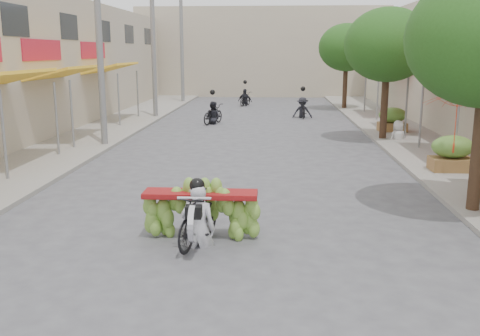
% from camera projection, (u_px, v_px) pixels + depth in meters
% --- Properties ---
extents(ground, '(120.00, 120.00, 0.00)m').
position_uv_depth(ground, '(209.00, 284.00, 8.28)').
color(ground, '#56565B').
rests_on(ground, ground).
extents(sidewalk_left, '(4.00, 60.00, 0.12)m').
position_uv_depth(sidewalk_left, '(90.00, 133.00, 23.31)').
color(sidewalk_left, gray).
rests_on(sidewalk_left, ground).
extents(sidewalk_right, '(4.00, 60.00, 0.12)m').
position_uv_depth(sidewalk_right, '(416.00, 136.00, 22.48)').
color(sidewalk_right, gray).
rests_on(sidewalk_right, ground).
extents(far_building, '(20.00, 6.00, 7.00)m').
position_uv_depth(far_building, '(262.00, 52.00, 44.60)').
color(far_building, '#B4A68E').
rests_on(far_building, ground).
extents(utility_pole_mid, '(0.60, 0.24, 8.00)m').
position_uv_depth(utility_pole_mid, '(99.00, 38.00, 19.45)').
color(utility_pole_mid, slate).
rests_on(utility_pole_mid, ground).
extents(utility_pole_far, '(0.60, 0.24, 8.00)m').
position_uv_depth(utility_pole_far, '(153.00, 42.00, 28.23)').
color(utility_pole_far, slate).
rests_on(utility_pole_far, ground).
extents(utility_pole_back, '(0.60, 0.24, 8.00)m').
position_uv_depth(utility_pole_back, '(182.00, 45.00, 37.00)').
color(utility_pole_back, slate).
rests_on(utility_pole_back, ground).
extents(street_tree_mid, '(3.40, 3.40, 5.25)m').
position_uv_depth(street_tree_mid, '(388.00, 45.00, 20.81)').
color(street_tree_mid, '#3A2719').
rests_on(street_tree_mid, ground).
extents(street_tree_far, '(3.40, 3.40, 5.25)m').
position_uv_depth(street_tree_far, '(347.00, 48.00, 32.51)').
color(street_tree_far, '#3A2719').
rests_on(street_tree_far, ground).
extents(produce_crate_mid, '(1.20, 0.88, 1.16)m').
position_uv_depth(produce_crate_mid, '(452.00, 151.00, 15.56)').
color(produce_crate_mid, olive).
rests_on(produce_crate_mid, ground).
extents(produce_crate_far, '(1.20, 0.88, 1.16)m').
position_uv_depth(produce_crate_far, '(393.00, 118.00, 23.36)').
color(produce_crate_far, olive).
rests_on(produce_crate_far, ground).
extents(banana_motorbike, '(2.20, 1.89, 2.18)m').
position_uv_depth(banana_motorbike, '(199.00, 205.00, 9.97)').
color(banana_motorbike, black).
rests_on(banana_motorbike, ground).
extents(market_umbrella, '(1.91, 1.91, 1.68)m').
position_uv_depth(market_umbrella, '(459.00, 93.00, 14.52)').
color(market_umbrella, red).
rests_on(market_umbrella, ground).
extents(pedestrian, '(0.86, 0.69, 1.52)m').
position_uv_depth(pedestrian, '(399.00, 120.00, 21.14)').
color(pedestrian, silver).
rests_on(pedestrian, ground).
extents(bg_motorbike_a, '(1.24, 1.87, 1.95)m').
position_uv_depth(bg_motorbike_a, '(213.00, 109.00, 26.57)').
color(bg_motorbike_a, black).
rests_on(bg_motorbike_a, ground).
extents(bg_motorbike_b, '(1.09, 1.85, 1.95)m').
position_uv_depth(bg_motorbike_b, '(303.00, 103.00, 28.97)').
color(bg_motorbike_b, black).
rests_on(bg_motorbike_b, ground).
extents(bg_motorbike_c, '(1.09, 1.72, 1.95)m').
position_uv_depth(bg_motorbike_c, '(245.00, 94.00, 35.54)').
color(bg_motorbike_c, black).
rests_on(bg_motorbike_c, ground).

